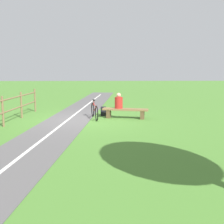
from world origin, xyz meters
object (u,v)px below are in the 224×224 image
object	(u,v)px
person_seated	(119,102)
backpack	(104,111)
bench	(125,111)
bicycle	(95,111)

from	to	relation	value
person_seated	backpack	size ratio (longest dim) A/B	1.64
person_seated	backpack	xyz separation A→B (m)	(0.68, -0.70, -0.53)
bench	person_seated	xyz separation A→B (m)	(0.29, -0.07, 0.42)
bicycle	backpack	size ratio (longest dim) A/B	4.06
bench	bicycle	world-z (taller)	bicycle
bicycle	backpack	bearing A→B (deg)	142.10
bench	backpack	distance (m)	1.24
bench	bicycle	bearing A→B (deg)	14.01
bench	backpack	bearing A→B (deg)	-24.95
backpack	bicycle	bearing A→B (deg)	62.80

